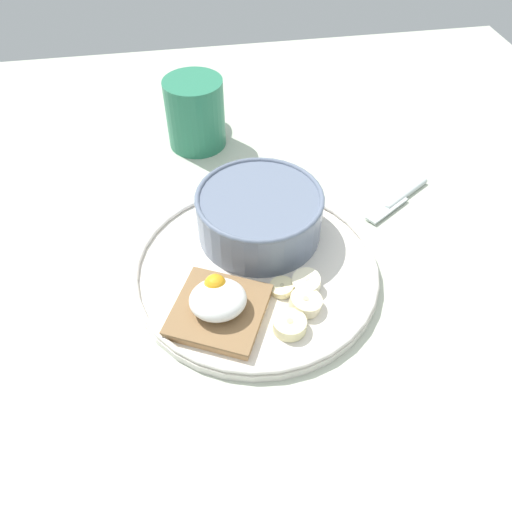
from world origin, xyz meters
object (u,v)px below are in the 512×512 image
at_px(toast_slice, 219,311).
at_px(banana_slice_right, 305,303).
at_px(coffee_mug, 196,112).
at_px(knife, 399,199).
at_px(banana_slice_front, 282,287).
at_px(poached_egg, 218,298).
at_px(banana_slice_left, 306,283).
at_px(oatmeal_bowl, 259,215).
at_px(banana_slice_back, 290,325).

distance_m(toast_slice, banana_slice_right, 0.09).
relative_size(coffee_mug, knife, 1.11).
relative_size(banana_slice_front, coffee_mug, 0.29).
relative_size(toast_slice, poached_egg, 2.10).
distance_m(banana_slice_front, coffee_mug, 0.32).
bearing_deg(banana_slice_front, toast_slice, 16.65).
xyz_separation_m(banana_slice_left, knife, (-0.16, -0.13, -0.01)).
distance_m(poached_egg, knife, 0.30).
xyz_separation_m(banana_slice_front, coffee_mug, (0.06, -0.31, 0.04)).
xyz_separation_m(oatmeal_bowl, poached_egg, (0.06, 0.11, -0.00)).
xyz_separation_m(toast_slice, knife, (-0.26, -0.15, -0.01)).
height_order(poached_egg, banana_slice_right, poached_egg).
bearing_deg(knife, coffee_mug, -36.20).
height_order(banana_slice_back, knife, banana_slice_back).
relative_size(oatmeal_bowl, toast_slice, 1.21).
distance_m(toast_slice, banana_slice_back, 0.07).
bearing_deg(poached_egg, knife, -149.74).
distance_m(poached_egg, banana_slice_left, 0.10).
bearing_deg(coffee_mug, banana_slice_back, 99.60).
bearing_deg(banana_slice_right, knife, -136.60).
height_order(banana_slice_left, coffee_mug, coffee_mug).
bearing_deg(coffee_mug, toast_slice, 88.76).
xyz_separation_m(oatmeal_bowl, toast_slice, (0.06, 0.11, -0.02)).
distance_m(oatmeal_bowl, poached_egg, 0.13).
bearing_deg(banana_slice_back, oatmeal_bowl, -87.56).
bearing_deg(knife, toast_slice, 30.54).
xyz_separation_m(toast_slice, banana_slice_right, (-0.09, 0.01, 0.00)).
distance_m(oatmeal_bowl, toast_slice, 0.13).
height_order(banana_slice_right, knife, banana_slice_right).
bearing_deg(banana_slice_right, banana_slice_front, -53.63).
bearing_deg(toast_slice, banana_slice_back, 156.73).
xyz_separation_m(poached_egg, banana_slice_right, (-0.09, 0.01, -0.02)).
height_order(oatmeal_bowl, coffee_mug, coffee_mug).
bearing_deg(banana_slice_left, knife, -140.49).
bearing_deg(banana_slice_left, toast_slice, 11.87).
xyz_separation_m(banana_slice_front, banana_slice_left, (-0.03, 0.00, 0.00)).
bearing_deg(knife, banana_slice_back, 43.92).
height_order(oatmeal_bowl, banana_slice_left, oatmeal_bowl).
distance_m(oatmeal_bowl, knife, 0.20).
bearing_deg(oatmeal_bowl, banana_slice_right, 103.24).
relative_size(toast_slice, banana_slice_back, 3.26).
distance_m(toast_slice, knife, 0.30).
xyz_separation_m(oatmeal_bowl, banana_slice_left, (-0.04, 0.09, -0.02)).
distance_m(toast_slice, banana_slice_left, 0.10).
xyz_separation_m(coffee_mug, knife, (-0.25, 0.18, -0.05)).
xyz_separation_m(banana_slice_back, coffee_mug, (0.06, -0.36, 0.03)).
relative_size(oatmeal_bowl, knife, 1.39).
bearing_deg(oatmeal_bowl, banana_slice_front, 95.27).
distance_m(oatmeal_bowl, banana_slice_right, 0.13).
height_order(poached_egg, knife, poached_egg).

